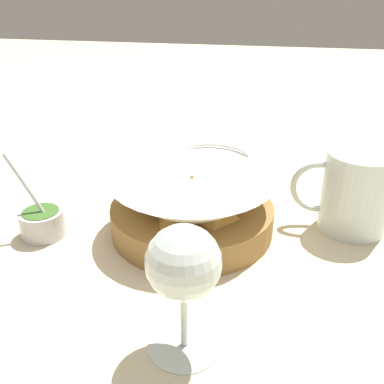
{
  "coord_description": "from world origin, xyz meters",
  "views": [
    {
      "loc": [
        -0.13,
        0.51,
        0.33
      ],
      "look_at": [
        -0.02,
        -0.01,
        0.06
      ],
      "focal_mm": 40.0,
      "sensor_mm": 36.0,
      "label": 1
    }
  ],
  "objects_px": {
    "food_basket": "(192,208)",
    "beer_mug": "(354,195)",
    "side_plate": "(211,160)",
    "wine_glass": "(183,268)",
    "sauce_cup": "(42,222)"
  },
  "relations": [
    {
      "from": "food_basket",
      "to": "beer_mug",
      "type": "xyz_separation_m",
      "value": [
        -0.22,
        -0.05,
        0.02
      ]
    },
    {
      "from": "beer_mug",
      "to": "side_plate",
      "type": "relative_size",
      "value": 0.79
    },
    {
      "from": "wine_glass",
      "to": "beer_mug",
      "type": "xyz_separation_m",
      "value": [
        -0.19,
        -0.27,
        -0.04
      ]
    },
    {
      "from": "sauce_cup",
      "to": "side_plate",
      "type": "bearing_deg",
      "value": -121.41
    },
    {
      "from": "sauce_cup",
      "to": "beer_mug",
      "type": "xyz_separation_m",
      "value": [
        -0.43,
        -0.11,
        0.03
      ]
    },
    {
      "from": "sauce_cup",
      "to": "beer_mug",
      "type": "height_order",
      "value": "sauce_cup"
    },
    {
      "from": "wine_glass",
      "to": "side_plate",
      "type": "bearing_deg",
      "value": -83.6
    },
    {
      "from": "sauce_cup",
      "to": "wine_glass",
      "type": "relative_size",
      "value": 0.9
    },
    {
      "from": "wine_glass",
      "to": "side_plate",
      "type": "xyz_separation_m",
      "value": [
        0.05,
        -0.47,
        -0.09
      ]
    },
    {
      "from": "wine_glass",
      "to": "beer_mug",
      "type": "bearing_deg",
      "value": -124.4
    },
    {
      "from": "beer_mug",
      "to": "side_plate",
      "type": "distance_m",
      "value": 0.31
    },
    {
      "from": "food_basket",
      "to": "side_plate",
      "type": "xyz_separation_m",
      "value": [
        0.02,
        -0.25,
        -0.03
      ]
    },
    {
      "from": "food_basket",
      "to": "sauce_cup",
      "type": "xyz_separation_m",
      "value": [
        0.2,
        0.06,
        -0.02
      ]
    },
    {
      "from": "beer_mug",
      "to": "food_basket",
      "type": "bearing_deg",
      "value": 13.81
    },
    {
      "from": "side_plate",
      "to": "food_basket",
      "type": "bearing_deg",
      "value": 93.42
    }
  ]
}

